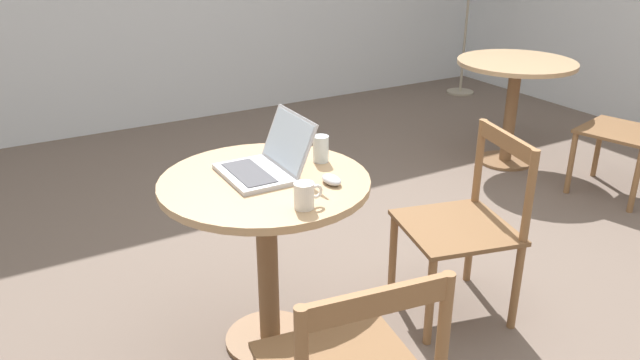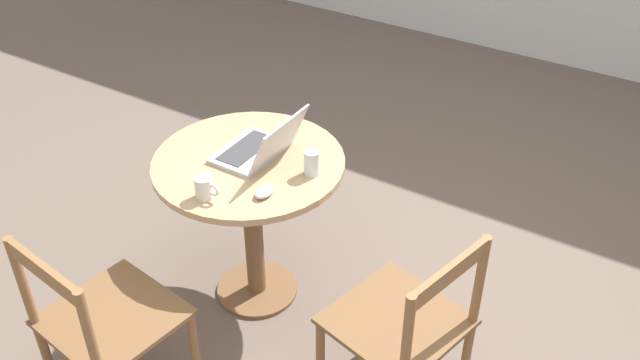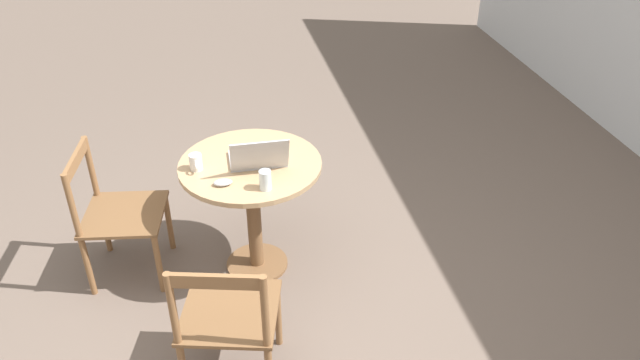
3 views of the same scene
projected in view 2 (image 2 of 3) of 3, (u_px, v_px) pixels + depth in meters
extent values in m
plane|color=#66564C|center=(399.00, 357.00, 3.08)|extent=(16.00, 16.00, 0.00)
cylinder|color=brown|center=(257.00, 289.00, 3.41)|extent=(0.38, 0.38, 0.02)
cylinder|color=brown|center=(253.00, 230.00, 3.20)|extent=(0.09, 0.09, 0.70)
cylinder|color=tan|center=(249.00, 163.00, 2.99)|extent=(0.81, 0.81, 0.03)
cylinder|color=brown|center=(131.00, 304.00, 3.05)|extent=(0.04, 0.04, 0.41)
cylinder|color=brown|center=(195.00, 351.00, 2.84)|extent=(0.04, 0.04, 0.41)
cube|color=brown|center=(113.00, 317.00, 2.69)|extent=(0.52, 0.52, 0.02)
cylinder|color=brown|center=(22.00, 281.00, 2.55)|extent=(0.04, 0.04, 0.40)
cylinder|color=brown|center=(89.00, 336.00, 2.34)|extent=(0.04, 0.04, 0.40)
cube|color=brown|center=(43.00, 272.00, 2.35)|extent=(0.43, 0.09, 0.07)
cylinder|color=brown|center=(320.00, 359.00, 2.81)|extent=(0.04, 0.04, 0.41)
cylinder|color=brown|center=(388.00, 307.00, 3.04)|extent=(0.04, 0.04, 0.41)
cylinder|color=brown|center=(466.00, 360.00, 2.80)|extent=(0.04, 0.04, 0.41)
cube|color=brown|center=(396.00, 321.00, 2.68)|extent=(0.55, 0.55, 0.02)
cylinder|color=brown|center=(407.00, 340.00, 2.32)|extent=(0.04, 0.04, 0.40)
cylinder|color=brown|center=(480.00, 280.00, 2.55)|extent=(0.04, 0.04, 0.40)
cube|color=brown|center=(450.00, 273.00, 2.34)|extent=(0.13, 0.43, 0.07)
cube|color=#B7B7BC|center=(250.00, 152.00, 3.01)|extent=(0.22, 0.32, 0.02)
cube|color=#38383D|center=(246.00, 148.00, 3.02)|extent=(0.12, 0.27, 0.00)
cube|color=#B7B7BC|center=(279.00, 140.00, 2.88)|extent=(0.10, 0.32, 0.21)
cube|color=silver|center=(278.00, 139.00, 2.89)|extent=(0.08, 0.29, 0.18)
ellipsoid|color=#B7B7BC|center=(264.00, 192.00, 2.77)|extent=(0.06, 0.10, 0.03)
cylinder|color=silver|center=(204.00, 187.00, 2.74)|extent=(0.07, 0.07, 0.09)
torus|color=silver|center=(213.00, 190.00, 2.72)|extent=(0.05, 0.01, 0.05)
cylinder|color=silver|center=(312.00, 163.00, 2.86)|extent=(0.06, 0.06, 0.11)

